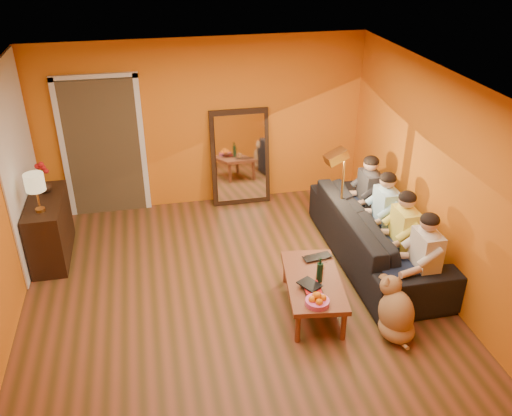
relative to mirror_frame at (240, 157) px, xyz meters
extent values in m
cube|color=brown|center=(-0.55, -2.63, -0.76)|extent=(5.00, 5.50, 0.00)
cube|color=white|center=(-0.55, -2.63, 1.84)|extent=(5.00, 5.50, 0.00)
cube|color=orange|center=(-0.55, 0.12, 0.54)|extent=(5.00, 0.00, 2.60)
cube|color=orange|center=(1.95, -2.63, 0.54)|extent=(0.00, 5.50, 2.60)
cube|color=white|center=(-3.04, -0.88, 0.54)|extent=(0.02, 1.90, 2.58)
cube|color=#3F2D19|center=(-2.05, 0.20, 0.29)|extent=(1.06, 0.30, 2.10)
cube|color=white|center=(-2.62, 0.08, 0.29)|extent=(0.08, 0.06, 2.20)
cube|color=white|center=(-1.48, 0.08, 0.29)|extent=(0.08, 0.06, 2.20)
cube|color=white|center=(-2.05, 0.08, 1.36)|extent=(1.22, 0.06, 0.08)
cube|color=black|center=(0.00, 0.00, 0.00)|extent=(0.92, 0.27, 1.51)
cube|color=white|center=(0.00, -0.04, 0.00)|extent=(0.78, 0.21, 1.35)
cube|color=black|center=(-2.79, -1.08, -0.34)|extent=(0.44, 1.18, 0.85)
imported|color=black|center=(1.45, -2.07, -0.37)|extent=(2.66, 1.04, 0.78)
cylinder|color=black|center=(0.36, -2.95, -0.18)|extent=(0.07, 0.07, 0.31)
imported|color=#B27F3F|center=(0.43, -2.78, -0.30)|extent=(0.12, 0.12, 0.09)
imported|color=black|center=(0.49, -2.55, -0.33)|extent=(0.39, 0.28, 0.03)
imported|color=black|center=(0.13, -3.10, -0.33)|extent=(0.21, 0.27, 0.03)
imported|color=red|center=(0.14, -3.09, -0.31)|extent=(0.19, 0.25, 0.02)
imported|color=black|center=(0.13, -3.11, -0.28)|extent=(0.28, 0.31, 0.02)
imported|color=black|center=(-2.79, -0.83, 0.18)|extent=(0.17, 0.17, 0.18)
camera|label=1|loc=(-1.39, -7.73, 3.33)|focal=38.00mm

